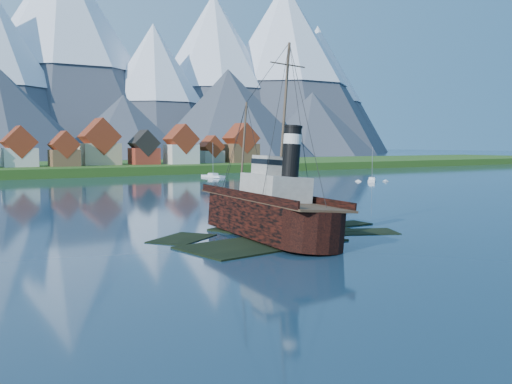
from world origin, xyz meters
TOP-DOWN VIEW (x-y plane):
  - ground at (0.00, 0.00)m, footprint 1400.00×1400.00m
  - shoal at (1.78, 2.15)m, footprint 31.71×21.24m
  - shore_bank at (0.00, 170.00)m, footprint 600.00×80.00m
  - seawall at (0.00, 132.00)m, footprint 600.00×2.50m
  - tugboat_wreck at (0.13, 3.77)m, footprint 6.93×29.87m
  - sailboat_d at (78.48, 67.19)m, footprint 6.86×6.71m
  - sailboat_e at (48.95, 109.16)m, footprint 3.81×10.30m

SIDE VIEW (x-z plane):
  - shoal at x=1.78m, z-range -0.92..0.22m
  - ground at x=0.00m, z-range 0.00..0.00m
  - shore_bank at x=0.00m, z-range -1.60..1.60m
  - seawall at x=0.00m, z-range -1.00..1.00m
  - sailboat_d at x=78.48m, z-range -5.00..5.48m
  - sailboat_e at x=48.95m, z-range -5.58..6.09m
  - tugboat_wreck at x=0.13m, z-range -8.86..14.81m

